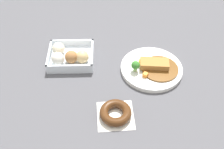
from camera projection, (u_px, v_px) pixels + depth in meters
name	position (u px, v px, depth m)	size (l,w,h in m)	color
ground_plane	(117.00, 75.00, 1.07)	(1.60, 1.60, 0.00)	#4C4C51
curry_plate	(152.00, 68.00, 1.08)	(0.24, 0.24, 0.06)	white
donut_box	(69.00, 56.00, 1.11)	(0.18, 0.16, 0.06)	silver
chocolate_ring_donut	(116.00, 113.00, 0.92)	(0.13, 0.13, 0.03)	white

